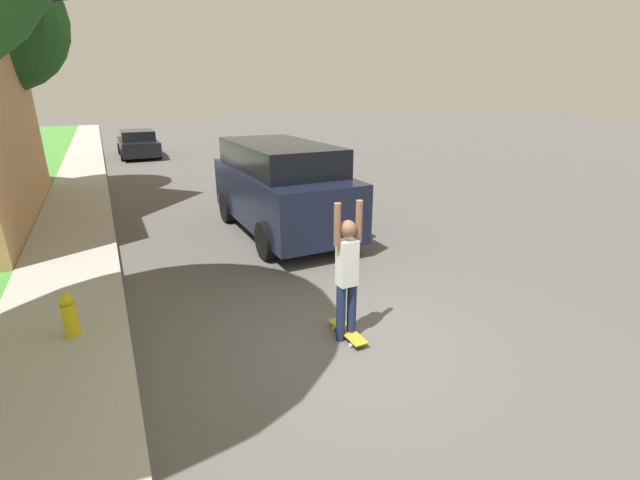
{
  "coord_description": "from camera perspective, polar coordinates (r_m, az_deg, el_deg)",
  "views": [
    {
      "loc": [
        -2.66,
        -4.41,
        3.27
      ],
      "look_at": [
        0.4,
        1.7,
        0.9
      ],
      "focal_mm": 24.0,
      "sensor_mm": 36.0,
      "label": 1
    }
  ],
  "objects": [
    {
      "name": "car_down_street",
      "position": [
        25.16,
        -23.09,
        11.71
      ],
      "size": [
        1.95,
        4.55,
        1.37
      ],
      "color": "black",
      "rests_on": "ground_plane"
    },
    {
      "name": "skateboard",
      "position": [
        6.16,
        3.69,
        -12.08
      ],
      "size": [
        0.22,
        0.79,
        0.1
      ],
      "color": "#A89323",
      "rests_on": "ground_plane"
    },
    {
      "name": "ground_plane",
      "position": [
        6.1,
        3.89,
        -13.34
      ],
      "size": [
        120.0,
        120.0,
        0.0
      ],
      "primitive_type": "plane",
      "color": "#54514F"
    },
    {
      "name": "suv_parked",
      "position": [
        10.31,
        -5.26,
        7.15
      ],
      "size": [
        2.15,
        4.86,
        2.16
      ],
      "color": "black",
      "rests_on": "ground_plane"
    },
    {
      "name": "skateboarder",
      "position": [
        5.7,
        3.64,
        -4.18
      ],
      "size": [
        0.41,
        0.23,
        1.97
      ],
      "color": "#192347",
      "rests_on": "ground_plane"
    },
    {
      "name": "fire_hydrant",
      "position": [
        6.8,
        -30.41,
        -8.62
      ],
      "size": [
        0.2,
        0.2,
        0.63
      ],
      "color": "gold",
      "rests_on": "sidewalk"
    },
    {
      "name": "sidewalk",
      "position": [
        10.94,
        -30.22,
        -0.68
      ],
      "size": [
        1.8,
        80.0,
        0.1
      ],
      "color": "#ADA89E",
      "rests_on": "ground_plane"
    }
  ]
}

